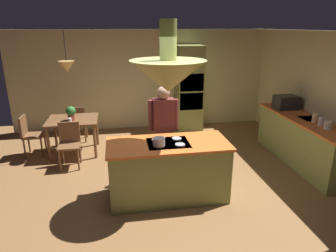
{
  "coord_description": "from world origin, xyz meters",
  "views": [
    {
      "loc": [
        -0.72,
        -4.45,
        2.65
      ],
      "look_at": [
        0.1,
        0.4,
        1.0
      ],
      "focal_mm": 32.25,
      "sensor_mm": 36.0,
      "label": 1
    }
  ],
  "objects_px": {
    "chair_facing_island": "(69,142)",
    "cup_on_table": "(70,120)",
    "potted_plant_on_table": "(71,113)",
    "kitchen_island": "(168,170)",
    "microwave_on_counter": "(286,102)",
    "canister_sugar": "(321,122)",
    "canister_flour": "(328,125)",
    "oven_tower": "(189,89)",
    "canister_tea": "(315,118)",
    "dining_table": "(73,124)",
    "chair_by_back_wall": "(77,121)",
    "cooking_pot_on_cooktop": "(159,142)",
    "chair_at_corner": "(29,133)",
    "person_at_island": "(163,127)"
  },
  "relations": [
    {
      "from": "chair_facing_island",
      "to": "cup_on_table",
      "type": "relative_size",
      "value": 9.67
    },
    {
      "from": "potted_plant_on_table",
      "to": "kitchen_island",
      "type": "bearing_deg",
      "value": -49.78
    },
    {
      "from": "microwave_on_counter",
      "to": "potted_plant_on_table",
      "type": "bearing_deg",
      "value": 174.19
    },
    {
      "from": "canister_sugar",
      "to": "microwave_on_counter",
      "type": "relative_size",
      "value": 0.33
    },
    {
      "from": "cup_on_table",
      "to": "canister_flour",
      "type": "xyz_separation_m",
      "value": [
        4.56,
        -1.71,
        0.2
      ]
    },
    {
      "from": "canister_flour",
      "to": "oven_tower",
      "type": "bearing_deg",
      "value": 119.54
    },
    {
      "from": "kitchen_island",
      "to": "canister_tea",
      "type": "relative_size",
      "value": 10.15
    },
    {
      "from": "dining_table",
      "to": "chair_by_back_wall",
      "type": "height_order",
      "value": "chair_by_back_wall"
    },
    {
      "from": "cooking_pot_on_cooktop",
      "to": "canister_tea",
      "type": "bearing_deg",
      "value": 12.46
    },
    {
      "from": "oven_tower",
      "to": "chair_facing_island",
      "type": "distance_m",
      "value": 3.38
    },
    {
      "from": "chair_at_corner",
      "to": "canister_sugar",
      "type": "bearing_deg",
      "value": -107.81
    },
    {
      "from": "chair_at_corner",
      "to": "cooking_pot_on_cooktop",
      "type": "height_order",
      "value": "cooking_pot_on_cooktop"
    },
    {
      "from": "person_at_island",
      "to": "cup_on_table",
      "type": "distance_m",
      "value": 2.12
    },
    {
      "from": "dining_table",
      "to": "person_at_island",
      "type": "height_order",
      "value": "person_at_island"
    },
    {
      "from": "cup_on_table",
      "to": "canister_sugar",
      "type": "height_order",
      "value": "canister_sugar"
    },
    {
      "from": "person_at_island",
      "to": "kitchen_island",
      "type": "bearing_deg",
      "value": -92.92
    },
    {
      "from": "oven_tower",
      "to": "chair_facing_island",
      "type": "xyz_separation_m",
      "value": [
        -2.8,
        -1.8,
        -0.58
      ]
    },
    {
      "from": "canister_flour",
      "to": "canister_sugar",
      "type": "bearing_deg",
      "value": 90.0
    },
    {
      "from": "person_at_island",
      "to": "cooking_pot_on_cooktop",
      "type": "bearing_deg",
      "value": -103.27
    },
    {
      "from": "canister_flour",
      "to": "microwave_on_counter",
      "type": "bearing_deg",
      "value": 90.0
    },
    {
      "from": "cup_on_table",
      "to": "chair_facing_island",
      "type": "bearing_deg",
      "value": -87.85
    },
    {
      "from": "canister_sugar",
      "to": "canister_tea",
      "type": "height_order",
      "value": "canister_tea"
    },
    {
      "from": "canister_flour",
      "to": "canister_tea",
      "type": "xyz_separation_m",
      "value": [
        0.0,
        0.36,
        0.02
      ]
    },
    {
      "from": "chair_at_corner",
      "to": "potted_plant_on_table",
      "type": "xyz_separation_m",
      "value": [
        0.89,
        -0.09,
        0.42
      ]
    },
    {
      "from": "chair_by_back_wall",
      "to": "canister_sugar",
      "type": "relative_size",
      "value": 5.71
    },
    {
      "from": "oven_tower",
      "to": "cooking_pot_on_cooktop",
      "type": "height_order",
      "value": "oven_tower"
    },
    {
      "from": "chair_facing_island",
      "to": "canister_flour",
      "type": "relative_size",
      "value": 5.77
    },
    {
      "from": "chair_at_corner",
      "to": "canister_tea",
      "type": "xyz_separation_m",
      "value": [
        5.44,
        -1.57,
        0.52
      ]
    },
    {
      "from": "chair_at_corner",
      "to": "canister_flour",
      "type": "xyz_separation_m",
      "value": [
        5.44,
        -1.93,
        0.5
      ]
    },
    {
      "from": "canister_sugar",
      "to": "canister_tea",
      "type": "distance_m",
      "value": 0.18
    },
    {
      "from": "person_at_island",
      "to": "cooking_pot_on_cooktop",
      "type": "relative_size",
      "value": 9.28
    },
    {
      "from": "oven_tower",
      "to": "canister_sugar",
      "type": "height_order",
      "value": "oven_tower"
    },
    {
      "from": "chair_by_back_wall",
      "to": "microwave_on_counter",
      "type": "xyz_separation_m",
      "value": [
        4.54,
        -1.2,
        0.57
      ]
    },
    {
      "from": "chair_at_corner",
      "to": "canister_tea",
      "type": "distance_m",
      "value": 5.68
    },
    {
      "from": "potted_plant_on_table",
      "to": "microwave_on_counter",
      "type": "height_order",
      "value": "microwave_on_counter"
    },
    {
      "from": "dining_table",
      "to": "chair_facing_island",
      "type": "height_order",
      "value": "chair_facing_island"
    },
    {
      "from": "potted_plant_on_table",
      "to": "canister_flour",
      "type": "bearing_deg",
      "value": -22.07
    },
    {
      "from": "microwave_on_counter",
      "to": "canister_flour",
      "type": "bearing_deg",
      "value": -90.0
    },
    {
      "from": "cup_on_table",
      "to": "cooking_pot_on_cooktop",
      "type": "xyz_separation_m",
      "value": [
        1.56,
        -2.01,
        0.21
      ]
    },
    {
      "from": "chair_by_back_wall",
      "to": "dining_table",
      "type": "bearing_deg",
      "value": 90.0
    },
    {
      "from": "oven_tower",
      "to": "cup_on_table",
      "type": "relative_size",
      "value": 24.2
    },
    {
      "from": "chair_by_back_wall",
      "to": "cup_on_table",
      "type": "bearing_deg",
      "value": 88.92
    },
    {
      "from": "person_at_island",
      "to": "canister_flour",
      "type": "bearing_deg",
      "value": -10.64
    },
    {
      "from": "potted_plant_on_table",
      "to": "chair_at_corner",
      "type": "bearing_deg",
      "value": 174.55
    },
    {
      "from": "microwave_on_counter",
      "to": "canister_sugar",
      "type": "bearing_deg",
      "value": -90.0
    },
    {
      "from": "kitchen_island",
      "to": "chair_facing_island",
      "type": "relative_size",
      "value": 2.17
    },
    {
      "from": "dining_table",
      "to": "person_at_island",
      "type": "relative_size",
      "value": 0.62
    },
    {
      "from": "canister_tea",
      "to": "microwave_on_counter",
      "type": "relative_size",
      "value": 0.4
    },
    {
      "from": "kitchen_island",
      "to": "microwave_on_counter",
      "type": "xyz_separation_m",
      "value": [
        2.84,
        1.55,
        0.6
      ]
    },
    {
      "from": "kitchen_island",
      "to": "chair_at_corner",
      "type": "height_order",
      "value": "kitchen_island"
    }
  ]
}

